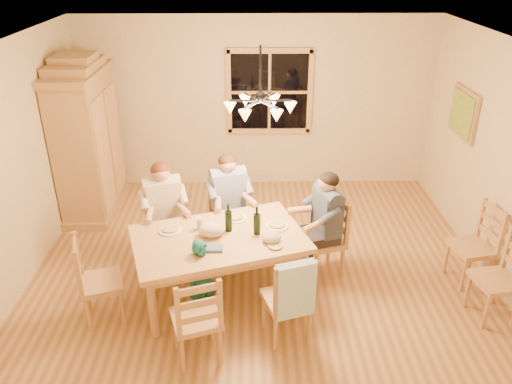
{
  "coord_description": "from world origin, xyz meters",
  "views": [
    {
      "loc": [
        -0.12,
        -5.11,
        3.61
      ],
      "look_at": [
        -0.04,
        0.1,
        1.01
      ],
      "focal_mm": 35.0,
      "sensor_mm": 36.0,
      "label": 1
    }
  ],
  "objects_px": {
    "chair_end_right": "(323,251)",
    "wine_bottle_a": "(228,217)",
    "chair_spare_front": "(493,293)",
    "chair_spare_back": "(469,259)",
    "chair_near_left": "(197,331)",
    "adult_slate_man": "(326,212)",
    "armoire": "(88,143)",
    "chair_far_left": "(167,239)",
    "chandelier": "(260,105)",
    "wine_bottle_b": "(257,220)",
    "chair_near_right": "(286,311)",
    "dining_table": "(219,244)",
    "chair_end_left": "(103,294)",
    "chair_far_right": "(230,229)",
    "child": "(203,279)",
    "adult_plaid_man": "(229,192)",
    "adult_woman": "(163,201)"
  },
  "relations": [
    {
      "from": "child",
      "to": "chair_spare_back",
      "type": "bearing_deg",
      "value": -23.12
    },
    {
      "from": "armoire",
      "to": "chair_end_right",
      "type": "height_order",
      "value": "armoire"
    },
    {
      "from": "armoire",
      "to": "chair_end_right",
      "type": "xyz_separation_m",
      "value": [
        3.18,
        -1.7,
        -0.75
      ]
    },
    {
      "from": "dining_table",
      "to": "chair_near_left",
      "type": "relative_size",
      "value": 2.11
    },
    {
      "from": "chair_end_left",
      "to": "chair_end_right",
      "type": "bearing_deg",
      "value": 90.0
    },
    {
      "from": "chandelier",
      "to": "wine_bottle_b",
      "type": "relative_size",
      "value": 2.33
    },
    {
      "from": "dining_table",
      "to": "adult_slate_man",
      "type": "distance_m",
      "value": 1.29
    },
    {
      "from": "chair_near_left",
      "to": "chair_spare_front",
      "type": "bearing_deg",
      "value": -7.82
    },
    {
      "from": "adult_plaid_man",
      "to": "child",
      "type": "bearing_deg",
      "value": 61.84
    },
    {
      "from": "chandelier",
      "to": "adult_slate_man",
      "type": "height_order",
      "value": "chandelier"
    },
    {
      "from": "chandelier",
      "to": "chair_near_left",
      "type": "relative_size",
      "value": 0.78
    },
    {
      "from": "adult_slate_man",
      "to": "wine_bottle_b",
      "type": "height_order",
      "value": "adult_slate_man"
    },
    {
      "from": "adult_woman",
      "to": "adult_plaid_man",
      "type": "relative_size",
      "value": 1.0
    },
    {
      "from": "chair_end_left",
      "to": "adult_slate_man",
      "type": "bearing_deg",
      "value": 90.0
    },
    {
      "from": "adult_slate_man",
      "to": "chair_spare_back",
      "type": "height_order",
      "value": "adult_slate_man"
    },
    {
      "from": "adult_slate_man",
      "to": "child",
      "type": "relative_size",
      "value": 0.95
    },
    {
      "from": "chair_end_right",
      "to": "adult_slate_man",
      "type": "distance_m",
      "value": 0.54
    },
    {
      "from": "adult_plaid_man",
      "to": "child",
      "type": "height_order",
      "value": "adult_plaid_man"
    },
    {
      "from": "wine_bottle_a",
      "to": "chandelier",
      "type": "bearing_deg",
      "value": 45.48
    },
    {
      "from": "chair_far_right",
      "to": "chair_spare_front",
      "type": "height_order",
      "value": "same"
    },
    {
      "from": "chair_spare_front",
      "to": "chair_spare_back",
      "type": "distance_m",
      "value": 0.63
    },
    {
      "from": "wine_bottle_b",
      "to": "chair_spare_back",
      "type": "distance_m",
      "value": 2.57
    },
    {
      "from": "chair_far_left",
      "to": "child",
      "type": "height_order",
      "value": "chair_far_left"
    },
    {
      "from": "dining_table",
      "to": "chair_near_right",
      "type": "bearing_deg",
      "value": -44.36
    },
    {
      "from": "chair_near_right",
      "to": "wine_bottle_a",
      "type": "bearing_deg",
      "value": 108.49
    },
    {
      "from": "armoire",
      "to": "wine_bottle_b",
      "type": "distance_m",
      "value": 3.13
    },
    {
      "from": "armoire",
      "to": "chair_far_left",
      "type": "distance_m",
      "value": 2.03
    },
    {
      "from": "chair_far_left",
      "to": "adult_woman",
      "type": "xyz_separation_m",
      "value": [
        -0.0,
        0.0,
        0.54
      ]
    },
    {
      "from": "chair_end_right",
      "to": "adult_woman",
      "type": "relative_size",
      "value": 1.13
    },
    {
      "from": "wine_bottle_b",
      "to": "chair_spare_back",
      "type": "relative_size",
      "value": 0.33
    },
    {
      "from": "chair_far_left",
      "to": "chair_near_left",
      "type": "relative_size",
      "value": 1.0
    },
    {
      "from": "chair_end_left",
      "to": "adult_slate_man",
      "type": "xyz_separation_m",
      "value": [
        2.42,
        0.78,
        0.54
      ]
    },
    {
      "from": "adult_woman",
      "to": "adult_slate_man",
      "type": "distance_m",
      "value": 1.93
    },
    {
      "from": "chair_near_left",
      "to": "adult_slate_man",
      "type": "relative_size",
      "value": 1.13
    },
    {
      "from": "dining_table",
      "to": "adult_slate_man",
      "type": "height_order",
      "value": "adult_slate_man"
    },
    {
      "from": "chair_far_right",
      "to": "wine_bottle_b",
      "type": "distance_m",
      "value": 1.12
    },
    {
      "from": "armoire",
      "to": "adult_slate_man",
      "type": "relative_size",
      "value": 2.63
    },
    {
      "from": "chair_end_right",
      "to": "wine_bottle_a",
      "type": "xyz_separation_m",
      "value": [
        -1.11,
        -0.26,
        0.62
      ]
    },
    {
      "from": "chandelier",
      "to": "adult_woman",
      "type": "distance_m",
      "value": 1.7
    },
    {
      "from": "chair_end_right",
      "to": "chair_spare_back",
      "type": "bearing_deg",
      "value": -113.75
    },
    {
      "from": "adult_slate_man",
      "to": "chair_spare_front",
      "type": "height_order",
      "value": "adult_slate_man"
    },
    {
      "from": "chandelier",
      "to": "wine_bottle_a",
      "type": "xyz_separation_m",
      "value": [
        -0.35,
        -0.36,
        -1.15
      ]
    },
    {
      "from": "wine_bottle_a",
      "to": "chair_spare_back",
      "type": "bearing_deg",
      "value": 1.66
    },
    {
      "from": "chair_far_left",
      "to": "chair_spare_back",
      "type": "xyz_separation_m",
      "value": [
        3.6,
        -0.47,
        0.0
      ]
    },
    {
      "from": "chandelier",
      "to": "wine_bottle_a",
      "type": "bearing_deg",
      "value": -134.52
    },
    {
      "from": "adult_woman",
      "to": "child",
      "type": "height_order",
      "value": "adult_woman"
    },
    {
      "from": "chair_near_right",
      "to": "dining_table",
      "type": "bearing_deg",
      "value": 117.9
    },
    {
      "from": "chair_end_right",
      "to": "adult_plaid_man",
      "type": "relative_size",
      "value": 1.13
    },
    {
      "from": "chair_far_left",
      "to": "chair_end_right",
      "type": "bearing_deg",
      "value": 153.43
    },
    {
      "from": "chair_spare_front",
      "to": "chair_spare_back",
      "type": "bearing_deg",
      "value": -8.62
    }
  ]
}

